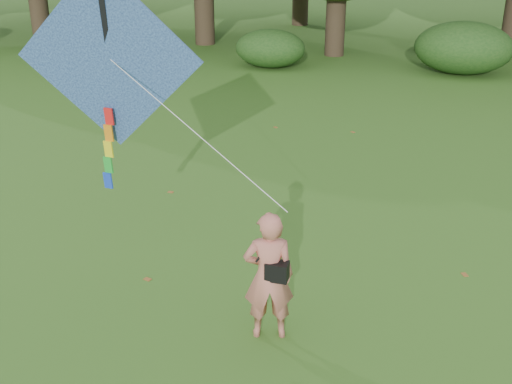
# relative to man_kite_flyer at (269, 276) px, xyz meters

# --- Properties ---
(ground) EXTENTS (100.00, 100.00, 0.00)m
(ground) POSITION_rel_man_kite_flyer_xyz_m (-0.13, -0.60, -0.93)
(ground) COLOR #265114
(ground) RESTS_ON ground
(man_kite_flyer) EXTENTS (0.78, 0.62, 1.86)m
(man_kite_flyer) POSITION_rel_man_kite_flyer_xyz_m (0.00, 0.00, 0.00)
(man_kite_flyer) COLOR #C56E5C
(man_kite_flyer) RESTS_ON ground
(crossbody_bag) EXTENTS (0.43, 0.20, 0.72)m
(crossbody_bag) POSITION_rel_man_kite_flyer_xyz_m (0.12, -0.03, 0.12)
(crossbody_bag) COLOR black
(crossbody_bag) RESTS_ON ground
(flying_kite) EXTENTS (4.25, 1.45, 3.40)m
(flying_kite) POSITION_rel_man_kite_flyer_xyz_m (-2.63, 1.07, 2.50)
(flying_kite) COLOR #2568A3
(flying_kite) RESTS_ON ground
(shrub_band) EXTENTS (39.15, 3.22, 1.88)m
(shrub_band) POSITION_rel_man_kite_flyer_xyz_m (-0.85, 17.00, -0.07)
(shrub_band) COLOR #264919
(shrub_band) RESTS_ON ground
(fallen_leaves) EXTENTS (9.18, 13.54, 0.01)m
(fallen_leaves) POSITION_rel_man_kite_flyer_xyz_m (1.08, 3.84, -0.92)
(fallen_leaves) COLOR brown
(fallen_leaves) RESTS_ON ground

